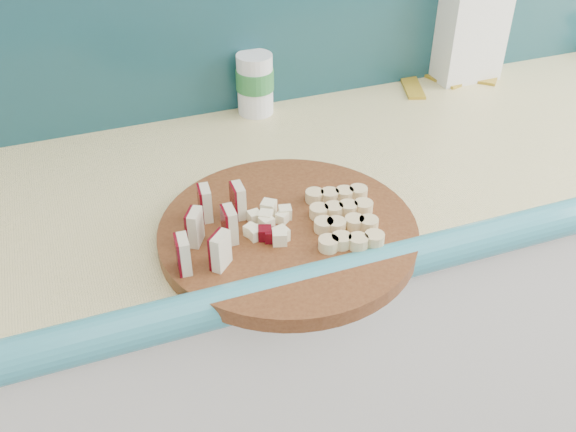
# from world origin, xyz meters

# --- Properties ---
(kitchen_counter) EXTENTS (2.20, 0.63, 0.91)m
(kitchen_counter) POSITION_xyz_m (0.10, 1.50, 0.46)
(kitchen_counter) COLOR silver
(kitchen_counter) RESTS_ON ground
(cutting_board) EXTENTS (0.49, 0.49, 0.03)m
(cutting_board) POSITION_xyz_m (-0.50, 1.31, 0.92)
(cutting_board) COLOR #47210F
(cutting_board) RESTS_ON kitchen_counter
(apple_wedges) EXTENTS (0.14, 0.16, 0.06)m
(apple_wedges) POSITION_xyz_m (-0.62, 1.32, 0.96)
(apple_wedges) COLOR beige
(apple_wedges) RESTS_ON cutting_board
(apple_chunks) EXTENTS (0.06, 0.06, 0.02)m
(apple_chunks) POSITION_xyz_m (-0.53, 1.31, 0.95)
(apple_chunks) COLOR #FDF2CA
(apple_chunks) RESTS_ON cutting_board
(banana_slices) EXTENTS (0.13, 0.17, 0.02)m
(banana_slices) POSITION_xyz_m (-0.42, 1.29, 0.94)
(banana_slices) COLOR #DCC186
(banana_slices) RESTS_ON cutting_board
(flour_bag) EXTENTS (0.15, 0.11, 0.25)m
(flour_bag) POSITION_xyz_m (0.10, 1.75, 1.04)
(flour_bag) COLOR white
(flour_bag) RESTS_ON kitchen_counter
(canister) EXTENTS (0.08, 0.08, 0.13)m
(canister) POSITION_xyz_m (-0.41, 1.75, 0.98)
(canister) COLOR white
(canister) RESTS_ON kitchen_counter
(banana_peel) EXTENTS (0.25, 0.20, 0.01)m
(banana_peel) POSITION_xyz_m (0.03, 1.76, 0.91)
(banana_peel) COLOR gold
(banana_peel) RESTS_ON kitchen_counter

